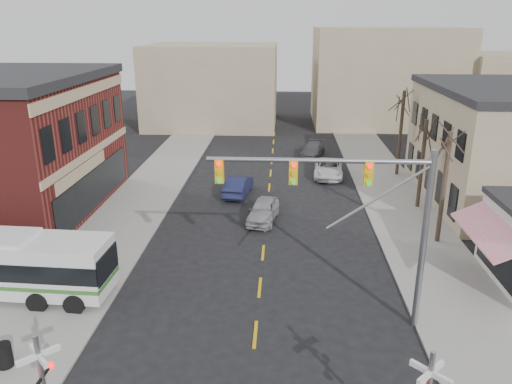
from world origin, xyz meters
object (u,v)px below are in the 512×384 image
(car_a, at_px, (263,211))
(car_c, at_px, (328,168))
(pedestrian_far, at_px, (63,255))
(trash_bin, at_px, (4,355))
(car_d, at_px, (313,150))
(pedestrian_near, at_px, (73,275))
(traffic_signal_mast, at_px, (364,204))
(car_b, at_px, (238,186))

(car_a, distance_m, car_c, 11.63)
(car_c, height_order, pedestrian_far, pedestrian_far)
(trash_bin, height_order, car_d, car_d)
(pedestrian_near, bearing_deg, car_a, -52.17)
(car_d, bearing_deg, pedestrian_near, -101.88)
(traffic_signal_mast, xyz_separation_m, car_c, (0.59, 22.25, -4.97))
(pedestrian_far, bearing_deg, car_a, 2.15)
(car_a, xyz_separation_m, car_c, (5.21, 10.40, -0.01))
(pedestrian_near, distance_m, pedestrian_far, 2.19)
(car_a, bearing_deg, traffic_signal_mast, -59.83)
(car_a, bearing_deg, pedestrian_far, -133.29)
(trash_bin, height_order, pedestrian_far, pedestrian_far)
(car_d, distance_m, pedestrian_near, 29.96)
(trash_bin, relative_size, car_b, 0.22)
(car_b, bearing_deg, trash_bin, 78.35)
(car_a, bearing_deg, car_b, 121.26)
(car_a, height_order, pedestrian_far, pedestrian_far)
(traffic_signal_mast, height_order, car_a, traffic_signal_mast)
(trash_bin, height_order, car_b, car_b)
(traffic_signal_mast, bearing_deg, car_d, 90.82)
(traffic_signal_mast, height_order, pedestrian_near, traffic_signal_mast)
(trash_bin, xyz_separation_m, pedestrian_near, (0.31, 5.91, 0.30))
(traffic_signal_mast, bearing_deg, car_b, 111.61)
(car_a, bearing_deg, trash_bin, -111.83)
(traffic_signal_mast, distance_m, trash_bin, 15.31)
(trash_bin, bearing_deg, car_c, 60.88)
(car_b, relative_size, pedestrian_near, 2.82)
(car_a, distance_m, car_b, 5.62)
(car_a, relative_size, pedestrian_near, 2.67)
(traffic_signal_mast, xyz_separation_m, car_a, (-4.61, 11.85, -4.97))
(car_b, bearing_deg, car_c, -137.38)
(car_a, xyz_separation_m, car_d, (4.20, 17.14, -0.06))
(car_a, height_order, pedestrian_near, pedestrian_near)
(trash_bin, bearing_deg, pedestrian_far, 97.04)
(pedestrian_far, bearing_deg, trash_bin, -118.62)
(car_a, xyz_separation_m, pedestrian_far, (-10.26, -7.96, 0.36))
(car_d, relative_size, pedestrian_far, 2.38)
(car_b, bearing_deg, car_a, 119.68)
(trash_bin, height_order, car_a, car_a)
(trash_bin, distance_m, pedestrian_near, 5.93)
(traffic_signal_mast, height_order, car_c, traffic_signal_mast)
(car_b, distance_m, car_c, 9.00)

